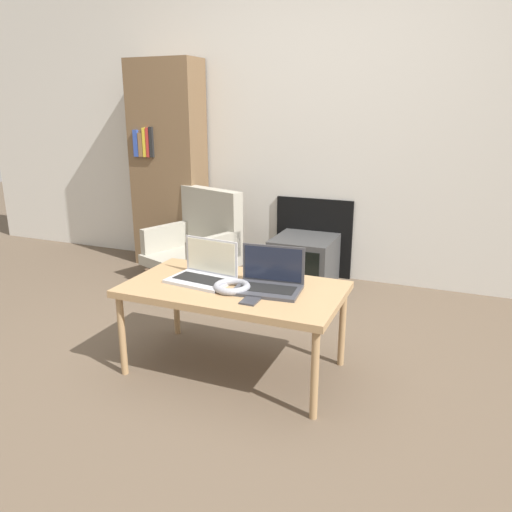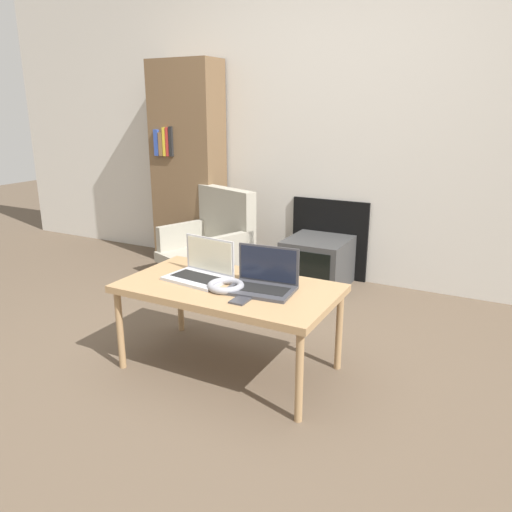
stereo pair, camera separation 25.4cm
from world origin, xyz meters
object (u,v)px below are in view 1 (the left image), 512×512
phone (252,299)px  armchair (200,239)px  laptop_right (269,280)px  headphones (232,287)px  laptop_left (204,272)px  tv (304,261)px

phone → armchair: size_ratio=0.18×
laptop_right → phone: bearing=-102.2°
headphones → phone: 0.17m
laptop_left → laptop_right: 0.37m
laptop_left → armchair: bearing=126.8°
tv → armchair: 0.84m
headphones → tv: bearing=93.0°
armchair → headphones: bearing=-34.7°
laptop_left → headphones: laptop_left is taller
laptop_left → laptop_right: bearing=7.0°
headphones → tv: 1.52m
headphones → phone: bearing=-31.3°
laptop_right → headphones: bearing=-158.0°
laptop_right → armchair: 1.57m
laptop_left → phone: laptop_left is taller
laptop_left → armchair: armchair is taller
headphones → phone: headphones is taller
laptop_left → laptop_right: (0.37, 0.00, 0.00)m
laptop_right → tv: laptop_right is taller
phone → tv: 1.62m
armchair → phone: bearing=-32.3°
laptop_left → tv: laptop_left is taller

